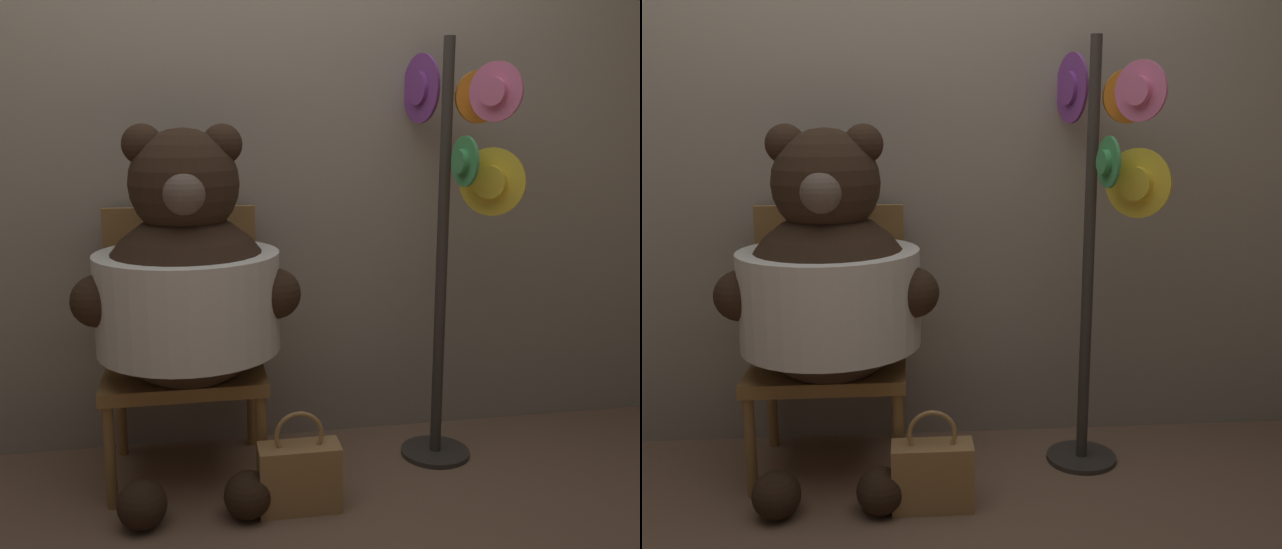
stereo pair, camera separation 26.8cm
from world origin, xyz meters
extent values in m
plane|color=brown|center=(0.00, 0.00, 0.00)|extent=(14.00, 14.00, 0.00)
cube|color=gray|center=(0.00, 0.76, 1.40)|extent=(8.00, 0.10, 2.79)
cylinder|color=olive|center=(-0.50, 0.20, 0.19)|extent=(0.04, 0.04, 0.39)
cylinder|color=olive|center=(0.03, 0.20, 0.19)|extent=(0.04, 0.04, 0.39)
cylinder|color=olive|center=(-0.50, 0.63, 0.19)|extent=(0.04, 0.04, 0.39)
cylinder|color=olive|center=(0.03, 0.63, 0.19)|extent=(0.04, 0.04, 0.39)
cube|color=olive|center=(-0.23, 0.42, 0.41)|extent=(0.59, 0.49, 0.05)
cube|color=olive|center=(-0.23, 0.64, 0.73)|extent=(0.59, 0.04, 0.59)
sphere|color=black|center=(-0.21, 0.34, 0.71)|extent=(0.65, 0.65, 0.65)
cylinder|color=silver|center=(-0.21, 0.34, 0.71)|extent=(0.66, 0.66, 0.36)
sphere|color=black|center=(-0.21, 0.34, 1.14)|extent=(0.39, 0.39, 0.39)
sphere|color=black|center=(-0.34, 0.34, 1.27)|extent=(0.14, 0.14, 0.14)
sphere|color=black|center=(-0.07, 0.34, 1.27)|extent=(0.14, 0.14, 0.14)
sphere|color=brown|center=(-0.21, 0.18, 1.12)|extent=(0.14, 0.14, 0.14)
sphere|color=black|center=(-0.52, 0.26, 0.75)|extent=(0.18, 0.18, 0.18)
sphere|color=black|center=(0.10, 0.26, 0.75)|extent=(0.18, 0.18, 0.18)
sphere|color=black|center=(-0.39, 0.05, 0.08)|extent=(0.17, 0.17, 0.17)
sphere|color=black|center=(-0.03, 0.05, 0.08)|extent=(0.17, 0.17, 0.17)
cylinder|color=#332D28|center=(0.77, 0.40, 0.01)|extent=(0.28, 0.28, 0.02)
cylinder|color=#332D28|center=(0.77, 0.40, 0.83)|extent=(0.04, 0.04, 1.66)
cylinder|color=#7A388E|center=(0.73, 0.59, 1.48)|extent=(0.07, 0.27, 0.27)
cylinder|color=#7A388E|center=(0.73, 0.59, 1.48)|extent=(0.07, 0.14, 0.13)
cylinder|color=orange|center=(0.90, 0.41, 1.44)|extent=(0.20, 0.03, 0.20)
cylinder|color=orange|center=(0.90, 0.41, 1.44)|extent=(0.10, 0.08, 0.10)
cylinder|color=#D16693|center=(0.89, 0.24, 1.45)|extent=(0.14, 0.17, 0.21)
cylinder|color=#D16693|center=(0.89, 0.24, 1.45)|extent=(0.11, 0.12, 0.10)
cylinder|color=#3D9351|center=(0.79, 0.25, 1.21)|extent=(0.04, 0.18, 0.18)
cylinder|color=#3D9351|center=(0.79, 0.25, 1.21)|extent=(0.07, 0.09, 0.09)
cylinder|color=yellow|center=(0.91, 0.27, 1.13)|extent=(0.19, 0.18, 0.25)
cylinder|color=yellow|center=(0.91, 0.27, 1.13)|extent=(0.14, 0.14, 0.12)
cube|color=#A87A47|center=(0.15, 0.08, 0.12)|extent=(0.29, 0.12, 0.24)
torus|color=#A87A47|center=(0.15, 0.08, 0.28)|extent=(0.17, 0.02, 0.17)
camera|label=1|loc=(-0.19, -2.21, 1.34)|focal=40.00mm
camera|label=2|loc=(0.08, -2.24, 1.34)|focal=40.00mm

